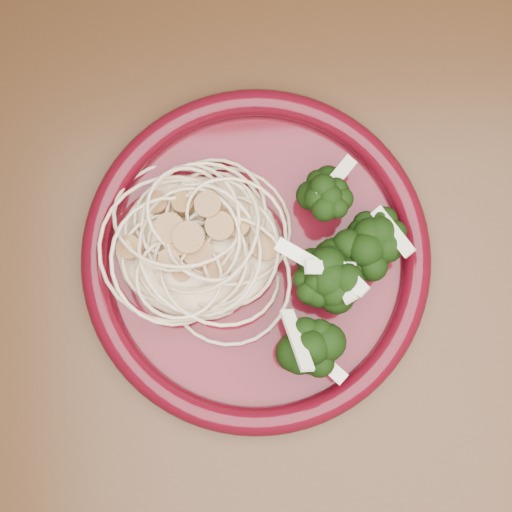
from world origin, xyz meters
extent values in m
plane|color=#54321D|center=(0.00, 0.00, 0.00)|extent=(3.50, 3.50, 0.00)
cube|color=#472814|center=(0.00, 0.00, 0.73)|extent=(1.20, 0.80, 0.04)
cylinder|color=#4F0C16|center=(-0.02, 0.04, 0.75)|extent=(0.36, 0.36, 0.01)
torus|color=#4F0813|center=(-0.02, 0.04, 0.76)|extent=(0.37, 0.37, 0.02)
ellipsoid|color=beige|center=(-0.07, 0.05, 0.77)|extent=(0.17, 0.16, 0.03)
ellipsoid|color=black|center=(0.04, 0.02, 0.78)|extent=(0.14, 0.18, 0.05)
camera|label=1|loc=(-0.03, -0.04, 1.36)|focal=50.00mm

